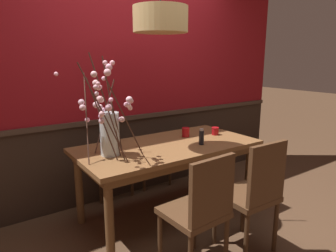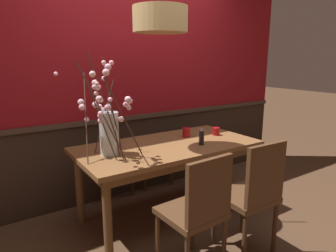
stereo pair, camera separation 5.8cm
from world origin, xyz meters
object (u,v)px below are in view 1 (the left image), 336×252
(chair_near_side_left, at_px, (200,209))
(candle_holder_nearer_edge, at_px, (186,132))
(chair_far_side_left, at_px, (108,149))
(chair_far_side_right, at_px, (148,142))
(candle_holder_nearer_center, at_px, (215,131))
(condiment_bottle, at_px, (201,137))
(dining_table, at_px, (168,153))
(vase_with_blossoms, at_px, (109,128))
(pendant_lamp, at_px, (160,19))
(chair_near_side_right, at_px, (254,192))

(chair_near_side_left, bearing_deg, candle_holder_nearer_edge, 57.40)
(chair_far_side_left, xyz_separation_m, chair_far_side_right, (0.54, 0.03, -0.00))
(candle_holder_nearer_center, height_order, condiment_bottle, condiment_bottle)
(dining_table, distance_m, chair_near_side_left, 0.89)
(dining_table, bearing_deg, condiment_bottle, -35.62)
(vase_with_blossoms, xyz_separation_m, pendant_lamp, (0.49, -0.05, 0.89))
(chair_far_side_left, relative_size, candle_holder_nearer_center, 10.95)
(chair_near_side_right, bearing_deg, chair_far_side_right, 87.86)
(chair_far_side_right, bearing_deg, chair_near_side_right, -92.14)
(vase_with_blossoms, distance_m, candle_holder_nearer_edge, 0.94)
(vase_with_blossoms, distance_m, pendant_lamp, 1.02)
(candle_holder_nearer_center, bearing_deg, chair_near_side_right, -115.02)
(chair_near_side_left, xyz_separation_m, chair_far_side_right, (0.58, 1.68, 0.00))
(chair_near_side_left, relative_size, chair_far_side_right, 1.00)
(vase_with_blossoms, height_order, condiment_bottle, vase_with_blossoms)
(chair_near_side_right, distance_m, candle_holder_nearer_edge, 1.04)
(dining_table, bearing_deg, chair_near_side_right, -76.43)
(vase_with_blossoms, relative_size, candle_holder_nearer_center, 10.22)
(dining_table, xyz_separation_m, candle_holder_nearer_center, (0.63, 0.01, 0.13))
(chair_near_side_right, bearing_deg, chair_far_side_left, 105.72)
(dining_table, relative_size, pendant_lamp, 1.44)
(dining_table, height_order, chair_far_side_right, chair_far_side_right)
(chair_far_side_left, relative_size, chair_near_side_left, 1.00)
(chair_near_side_right, distance_m, candle_holder_nearer_center, 1.01)
(chair_near_side_right, height_order, vase_with_blossoms, vase_with_blossoms)
(chair_near_side_right, xyz_separation_m, candle_holder_nearer_edge, (0.10, 1.01, 0.26))
(chair_near_side_right, xyz_separation_m, candle_holder_nearer_center, (0.42, 0.89, 0.25))
(chair_near_side_right, distance_m, pendant_lamp, 1.61)
(dining_table, xyz_separation_m, pendant_lamp, (-0.11, -0.05, 1.21))
(condiment_bottle, bearing_deg, dining_table, 144.38)
(chair_far_side_right, distance_m, vase_with_blossoms, 1.31)
(dining_table, relative_size, chair_far_side_left, 1.90)
(dining_table, distance_m, chair_far_side_left, 0.88)
(chair_far_side_left, distance_m, chair_far_side_right, 0.54)
(chair_far_side_right, distance_m, pendant_lamp, 1.67)
(chair_near_side_left, distance_m, pendant_lamp, 1.57)
(chair_near_side_right, bearing_deg, dining_table, 103.57)
(candle_holder_nearer_center, bearing_deg, candle_holder_nearer_edge, 159.83)
(dining_table, relative_size, chair_near_side_right, 1.83)
(candle_holder_nearer_center, bearing_deg, condiment_bottle, -151.52)
(chair_near_side_left, distance_m, vase_with_blossoms, 1.00)
(chair_far_side_left, height_order, chair_near_side_right, chair_near_side_right)
(pendant_lamp, bearing_deg, candle_holder_nearer_center, 4.64)
(chair_far_side_left, distance_m, candle_holder_nearer_center, 1.23)
(dining_table, relative_size, candle_holder_nearer_center, 20.76)
(condiment_bottle, bearing_deg, pendant_lamp, 159.38)
(chair_near_side_left, height_order, chair_near_side_right, chair_near_side_right)
(candle_holder_nearer_edge, bearing_deg, chair_far_side_left, 129.91)
(chair_far_side_right, xyz_separation_m, candle_holder_nearer_center, (0.35, -0.84, 0.26))
(dining_table, height_order, candle_holder_nearer_center, candle_holder_nearer_center)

